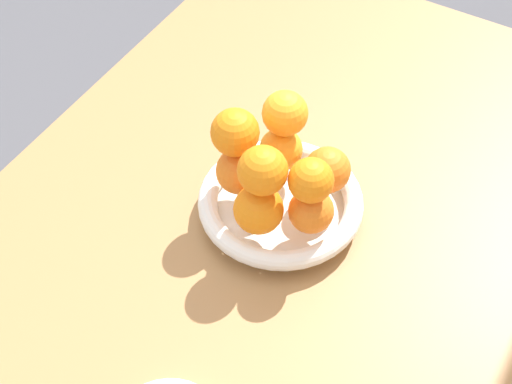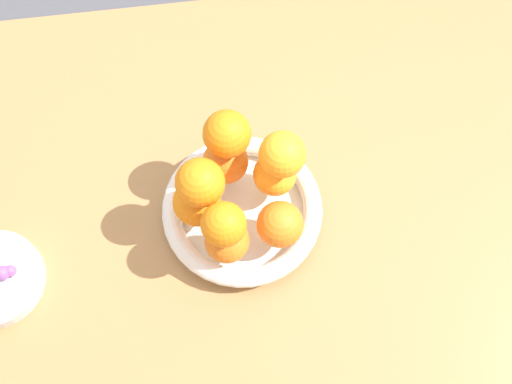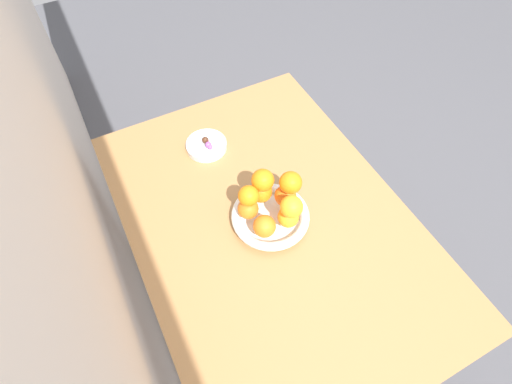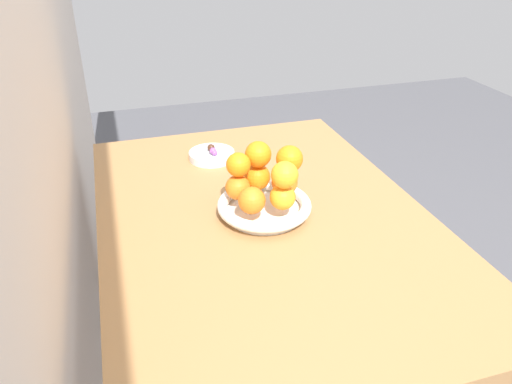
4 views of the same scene
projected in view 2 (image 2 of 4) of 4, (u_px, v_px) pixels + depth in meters
name	position (u px, v px, depth m)	size (l,w,h in m)	color
ground_plane	(248.00, 318.00, 1.59)	(6.00, 6.00, 0.00)	#4C4C51
dining_table	(244.00, 235.00, 0.98)	(1.10, 0.76, 0.74)	#9E7042
fruit_bowl	(241.00, 212.00, 0.88)	(0.22, 0.22, 0.04)	white
orange_0	(226.00, 161.00, 0.86)	(0.06, 0.06, 0.06)	orange
orange_1	(197.00, 200.00, 0.83)	(0.06, 0.06, 0.06)	orange
orange_2	(227.00, 241.00, 0.82)	(0.06, 0.06, 0.06)	orange
orange_3	(280.00, 224.00, 0.82)	(0.06, 0.06, 0.06)	orange
orange_4	(275.00, 175.00, 0.85)	(0.06, 0.06, 0.06)	orange
orange_5	(227.00, 134.00, 0.80)	(0.06, 0.06, 0.06)	orange
orange_6	(282.00, 154.00, 0.80)	(0.06, 0.06, 0.06)	orange
orange_7	(224.00, 224.00, 0.76)	(0.06, 0.06, 0.06)	orange
orange_8	(200.00, 186.00, 0.77)	(0.06, 0.06, 0.06)	orange
candy_ball_0	(2.00, 273.00, 0.84)	(0.02, 0.02, 0.02)	#8C4C99
candy_ball_2	(10.00, 271.00, 0.84)	(0.02, 0.02, 0.02)	#8C4C99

